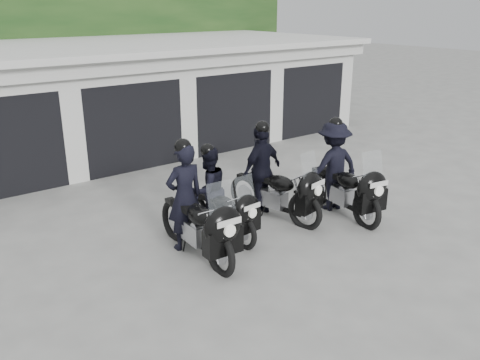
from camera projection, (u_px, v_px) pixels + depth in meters
ground at (281, 246)px, 8.89m from camera, size 80.00×80.00×0.00m
garage_block at (93, 100)px, 14.45m from camera, size 16.40×6.80×2.96m
background_vegetation at (45, 41)px, 17.85m from camera, size 20.00×3.90×5.80m
police_bike_a at (194, 210)px, 8.36m from camera, size 0.74×2.31×2.01m
police_bike_b at (214, 196)px, 9.16m from camera, size 0.83×1.99×1.73m
police_bike_c at (269, 176)px, 9.92m from camera, size 1.16×2.23×1.96m
police_bike_d at (338, 172)px, 10.13m from camera, size 1.27×2.26×1.98m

